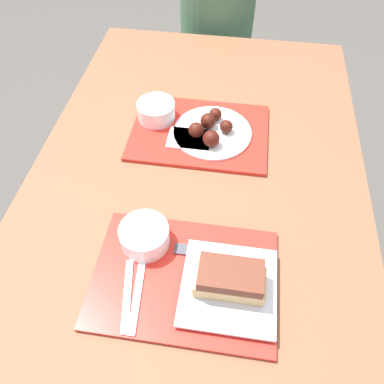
{
  "coord_description": "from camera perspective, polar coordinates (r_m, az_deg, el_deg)",
  "views": [
    {
      "loc": [
        0.09,
        -0.58,
        1.53
      ],
      "look_at": [
        0.0,
        0.01,
        0.77
      ],
      "focal_mm": 35.0,
      "sensor_mm": 36.0,
      "label": 1
    }
  ],
  "objects": [
    {
      "name": "ground_plane",
      "position": [
        1.64,
        -0.1,
        -17.38
      ],
      "size": [
        12.0,
        12.0,
        0.0
      ],
      "primitive_type": "plane",
      "color": "#4C4742"
    },
    {
      "name": "picnic_table",
      "position": [
        1.06,
        -0.15,
        -4.7
      ],
      "size": [
        0.95,
        1.74,
        0.73
      ],
      "color": "brown",
      "rests_on": "ground_plane"
    },
    {
      "name": "picnic_bench_far",
      "position": [
        2.03,
        4.61,
        16.78
      ],
      "size": [
        0.9,
        0.28,
        0.44
      ],
      "color": "brown",
      "rests_on": "ground_plane"
    },
    {
      "name": "tray_near",
      "position": [
        0.88,
        -1.17,
        -12.97
      ],
      "size": [
        0.42,
        0.3,
        0.01
      ],
      "color": "red",
      "rests_on": "picnic_table"
    },
    {
      "name": "tray_far",
      "position": [
        1.18,
        1.16,
        9.1
      ],
      "size": [
        0.42,
        0.3,
        0.01
      ],
      "color": "red",
      "rests_on": "picnic_table"
    },
    {
      "name": "bowl_coleslaw_near",
      "position": [
        0.9,
        -7.26,
        -6.54
      ],
      "size": [
        0.12,
        0.12,
        0.06
      ],
      "color": "white",
      "rests_on": "tray_near"
    },
    {
      "name": "brisket_sandwich_plate",
      "position": [
        0.84,
        5.7,
        -13.65
      ],
      "size": [
        0.21,
        0.21,
        0.08
      ],
      "color": "white",
      "rests_on": "tray_near"
    },
    {
      "name": "plastic_fork_near",
      "position": [
        0.86,
        -9.83,
        -15.23
      ],
      "size": [
        0.05,
        0.17,
        0.0
      ],
      "color": "white",
      "rests_on": "tray_near"
    },
    {
      "name": "plastic_knife_near",
      "position": [
        0.86,
        -8.37,
        -15.48
      ],
      "size": [
        0.03,
        0.17,
        0.0
      ],
      "color": "white",
      "rests_on": "tray_near"
    },
    {
      "name": "condiment_packet",
      "position": [
        0.9,
        -1.36,
        -8.75
      ],
      "size": [
        0.04,
        0.03,
        0.01
      ],
      "color": "#3F3F47",
      "rests_on": "tray_near"
    },
    {
      "name": "bowl_coleslaw_far",
      "position": [
        1.2,
        -5.48,
        12.35
      ],
      "size": [
        0.12,
        0.12,
        0.06
      ],
      "color": "white",
      "rests_on": "tray_far"
    },
    {
      "name": "wings_plate_far",
      "position": [
        1.15,
        2.92,
        9.44
      ],
      "size": [
        0.24,
        0.24,
        0.06
      ],
      "color": "white",
      "rests_on": "tray_far"
    },
    {
      "name": "napkin_far",
      "position": [
        1.14,
        -0.43,
        8.07
      ],
      "size": [
        0.13,
        0.09,
        0.01
      ],
      "color": "white",
      "rests_on": "tray_far"
    },
    {
      "name": "person_seated_across",
      "position": [
        1.85,
        3.91,
        26.36
      ],
      "size": [
        0.33,
        0.33,
        0.72
      ],
      "color": "#477051",
      "rests_on": "picnic_bench_far"
    }
  ]
}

